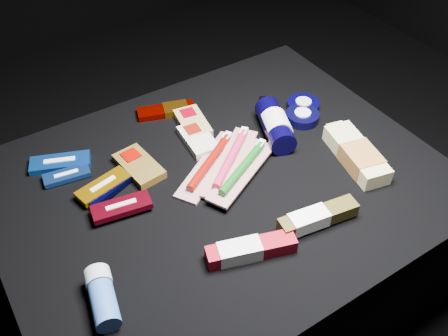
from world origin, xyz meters
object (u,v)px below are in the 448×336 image
lotion_bottle (275,125)px  bodywash_bottle (357,155)px  toothpaste_carton_red (247,250)px  deodorant_stick (102,297)px

lotion_bottle → bodywash_bottle: bearing=-39.3°
lotion_bottle → toothpaste_carton_red: bearing=-114.0°
lotion_bottle → bodywash_bottle: (0.10, -0.18, -0.01)m
bodywash_bottle → lotion_bottle: bearing=131.9°
deodorant_stick → toothpaste_carton_red: 0.28m
lotion_bottle → deodorant_stick: bearing=-137.4°
bodywash_bottle → toothpaste_carton_red: 0.38m
bodywash_bottle → deodorant_stick: (-0.64, -0.03, 0.00)m
bodywash_bottle → deodorant_stick: 0.65m
lotion_bottle → deodorant_stick: lotion_bottle is taller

